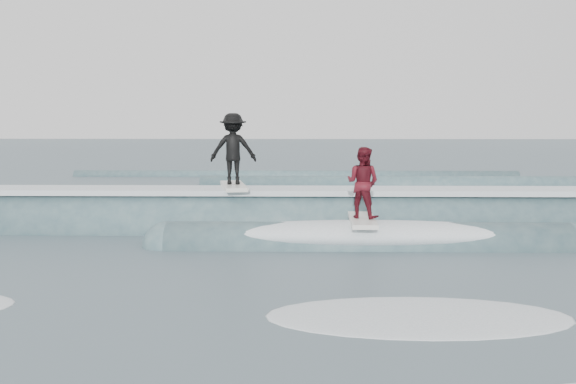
{
  "coord_description": "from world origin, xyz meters",
  "views": [
    {
      "loc": [
        0.29,
        -9.66,
        2.87
      ],
      "look_at": [
        0.0,
        5.72,
        1.1
      ],
      "focal_mm": 40.0,
      "sensor_mm": 36.0,
      "label": 1
    }
  ],
  "objects": [
    {
      "name": "surfer_black",
      "position": [
        -1.42,
        6.72,
        2.03
      ],
      "size": [
        1.21,
        2.07,
        1.92
      ],
      "color": "silver",
      "rests_on": "ground"
    },
    {
      "name": "breaking_wave",
      "position": [
        0.31,
        6.33,
        0.04
      ],
      "size": [
        23.81,
        3.8,
        2.03
      ],
      "color": "#37535C",
      "rests_on": "ground"
    },
    {
      "name": "whitewater",
      "position": [
        0.63,
        -1.11,
        0.0
      ],
      "size": [
        17.3,
        9.16,
        0.1
      ],
      "color": "white",
      "rests_on": "ground"
    },
    {
      "name": "far_swells",
      "position": [
        -0.23,
        17.65,
        0.0
      ],
      "size": [
        38.77,
        8.65,
        0.8
      ],
      "color": "#37535C",
      "rests_on": "ground"
    },
    {
      "name": "surfer_red",
      "position": [
        1.68,
        4.52,
        1.34
      ],
      "size": [
        0.96,
        2.01,
        1.68
      ],
      "color": "white",
      "rests_on": "ground"
    },
    {
      "name": "ground",
      "position": [
        0.0,
        0.0,
        0.0
      ],
      "size": [
        160.0,
        160.0,
        0.0
      ],
      "primitive_type": "plane",
      "color": "#3F515C",
      "rests_on": "ground"
    }
  ]
}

